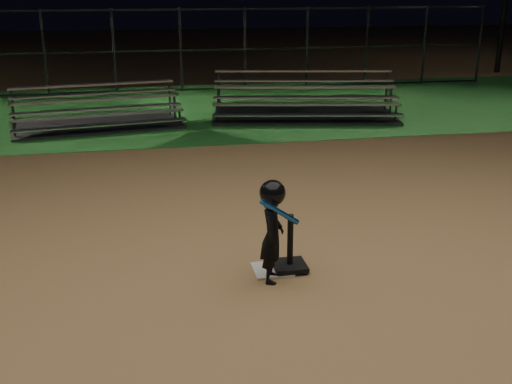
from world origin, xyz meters
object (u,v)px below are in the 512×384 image
at_px(bleacher_left, 98,119).
at_px(bleacher_right, 305,109).
at_px(home_plate, 272,269).
at_px(batting_tee, 290,259).
at_px(child_batter, 272,228).

xyz_separation_m(bleacher_left, bleacher_right, (5.04, 0.14, 0.03)).
bearing_deg(bleacher_right, home_plate, -97.23).
bearing_deg(bleacher_left, batting_tee, -81.56).
xyz_separation_m(child_batter, bleacher_left, (-2.29, 8.51, -0.44)).
height_order(child_batter, bleacher_left, child_batter).
height_order(home_plate, child_batter, child_batter).
distance_m(child_batter, bleacher_left, 8.82).
bearing_deg(child_batter, batting_tee, -31.32).
height_order(batting_tee, child_batter, child_batter).
bearing_deg(batting_tee, bleacher_right, 73.58).
bearing_deg(bleacher_left, home_plate, -82.83).
bearing_deg(home_plate, child_batter, -103.27).
distance_m(home_plate, bleacher_right, 8.83).
relative_size(child_batter, bleacher_right, 0.25).
bearing_deg(batting_tee, child_batter, -140.37).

